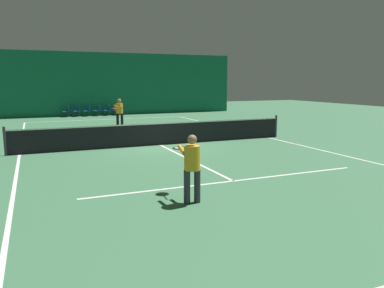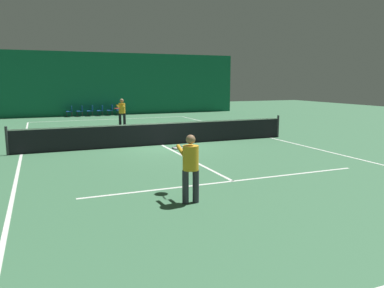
% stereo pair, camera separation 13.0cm
% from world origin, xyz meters
% --- Properties ---
extents(ground_plane, '(60.00, 60.00, 0.00)m').
position_xyz_m(ground_plane, '(0.00, 0.00, 0.00)').
color(ground_plane, '#3D704C').
extents(backdrop_curtain, '(23.00, 0.12, 4.96)m').
position_xyz_m(backdrop_curtain, '(0.00, 15.43, 2.48)').
color(backdrop_curtain, '#146042').
rests_on(backdrop_curtain, ground).
extents(court_line_baseline_far, '(11.00, 0.10, 0.00)m').
position_xyz_m(court_line_baseline_far, '(0.00, 11.90, 0.00)').
color(court_line_baseline_far, white).
rests_on(court_line_baseline_far, ground).
extents(court_line_service_far, '(8.25, 0.10, 0.00)m').
position_xyz_m(court_line_service_far, '(0.00, 6.40, 0.00)').
color(court_line_service_far, white).
rests_on(court_line_service_far, ground).
extents(court_line_service_near, '(8.25, 0.10, 0.00)m').
position_xyz_m(court_line_service_near, '(0.00, -6.40, 0.00)').
color(court_line_service_near, white).
rests_on(court_line_service_near, ground).
extents(court_line_sideline_left, '(0.10, 23.80, 0.00)m').
position_xyz_m(court_line_sideline_left, '(-5.50, 0.00, 0.00)').
color(court_line_sideline_left, white).
rests_on(court_line_sideline_left, ground).
extents(court_line_sideline_right, '(0.10, 23.80, 0.00)m').
position_xyz_m(court_line_sideline_right, '(5.50, 0.00, 0.00)').
color(court_line_sideline_right, white).
rests_on(court_line_sideline_right, ground).
extents(court_line_centre, '(0.10, 12.80, 0.00)m').
position_xyz_m(court_line_centre, '(0.00, 0.00, 0.00)').
color(court_line_centre, white).
rests_on(court_line_centre, ground).
extents(tennis_net, '(12.00, 0.10, 1.07)m').
position_xyz_m(tennis_net, '(0.00, 0.00, 0.51)').
color(tennis_net, black).
rests_on(tennis_net, ground).
extents(player_near, '(0.44, 1.32, 1.55)m').
position_xyz_m(player_near, '(-1.76, -7.63, 0.90)').
color(player_near, '#2D2D38').
rests_on(player_near, ground).
extents(player_far, '(0.93, 1.38, 1.69)m').
position_xyz_m(player_far, '(-0.25, 6.86, 0.98)').
color(player_far, black).
rests_on(player_far, ground).
extents(courtside_chair_0, '(0.44, 0.44, 0.84)m').
position_xyz_m(courtside_chair_0, '(-2.56, 14.88, 0.49)').
color(courtside_chair_0, '#2D2D2D').
rests_on(courtside_chair_0, ground).
extents(courtside_chair_1, '(0.44, 0.44, 0.84)m').
position_xyz_m(courtside_chair_1, '(-1.79, 14.88, 0.49)').
color(courtside_chair_1, '#2D2D2D').
rests_on(courtside_chair_1, ground).
extents(courtside_chair_2, '(0.44, 0.44, 0.84)m').
position_xyz_m(courtside_chair_2, '(-1.02, 14.88, 0.49)').
color(courtside_chair_2, '#2D2D2D').
rests_on(courtside_chair_2, ground).
extents(courtside_chair_3, '(0.44, 0.44, 0.84)m').
position_xyz_m(courtside_chair_3, '(-0.25, 14.88, 0.49)').
color(courtside_chair_3, '#2D2D2D').
rests_on(courtside_chair_3, ground).
extents(courtside_chair_4, '(0.44, 0.44, 0.84)m').
position_xyz_m(courtside_chair_4, '(0.52, 14.88, 0.49)').
color(courtside_chair_4, '#2D2D2D').
rests_on(courtside_chair_4, ground).
extents(courtside_chair_5, '(0.44, 0.44, 0.84)m').
position_xyz_m(courtside_chair_5, '(1.29, 14.88, 0.49)').
color(courtside_chair_5, '#2D2D2D').
rests_on(courtside_chair_5, ground).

